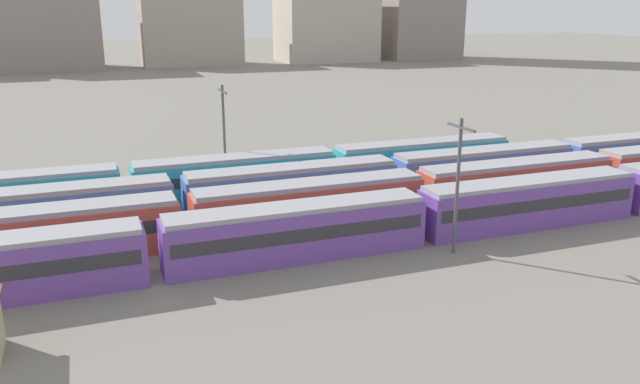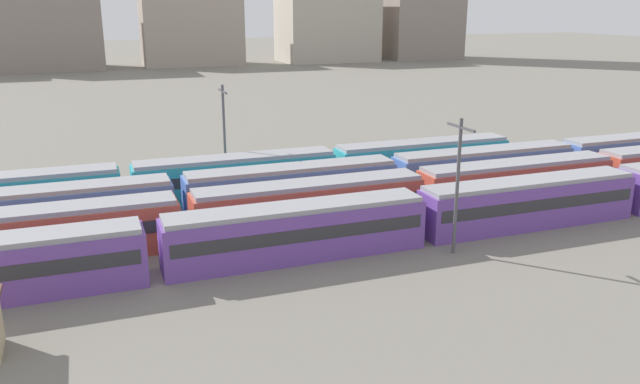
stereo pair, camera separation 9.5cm
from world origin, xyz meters
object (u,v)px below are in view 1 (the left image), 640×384
train_track_0 (623,190)px  train_track_2 (484,168)px  train_track_3 (236,176)px  catenary_pole_0 (458,180)px  catenary_pole_1 (224,132)px  train_track_1 (602,172)px

train_track_0 → train_track_2: bearing=121.6°
train_track_3 → catenary_pole_0: 21.85m
catenary_pole_1 → train_track_1: bearing=-22.7°
train_track_3 → catenary_pole_1: size_ratio=5.75×
train_track_3 → catenary_pole_1: 4.58m
train_track_3 → catenary_pole_0: bearing=-59.4°
train_track_1 → catenary_pole_0: bearing=-158.4°
train_track_0 → train_track_1: bearing=61.9°
train_track_0 → catenary_pole_1: size_ratio=11.59×
train_track_3 → catenary_pole_0: catenary_pole_0 is taller
train_track_3 → catenary_pole_1: catenary_pole_1 is taller
train_track_1 → train_track_3: 33.32m
catenary_pole_0 → catenary_pole_1: size_ratio=0.97×
train_track_0 → train_track_1: 5.90m
train_track_3 → train_track_1: bearing=-18.2°
train_track_3 → catenary_pole_0: (10.97, -18.59, 3.35)m
train_track_0 → catenary_pole_1: catenary_pole_1 is taller
train_track_0 → train_track_1: size_ratio=1.00×
catenary_pole_1 → catenary_pole_0: bearing=-62.4°
train_track_0 → catenary_pole_0: bearing=-170.5°
train_track_2 → catenary_pole_1: (-22.77, 8.15, 3.49)m
train_track_0 → train_track_2: (-6.40, 10.40, 0.00)m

